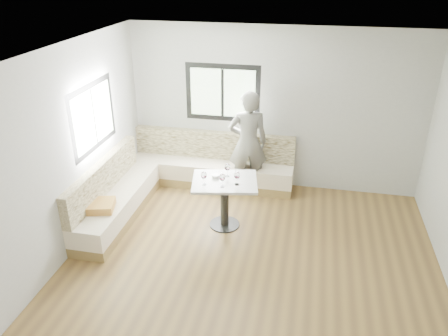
{
  "coord_description": "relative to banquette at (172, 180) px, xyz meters",
  "views": [
    {
      "loc": [
        0.62,
        -4.62,
        3.76
      ],
      "look_at": [
        -0.57,
        1.06,
        0.93
      ],
      "focal_mm": 35.0,
      "sensor_mm": 36.0,
      "label": 1
    }
  ],
  "objects": [
    {
      "name": "wine_glass_c",
      "position": [
        1.24,
        -0.75,
        0.59
      ],
      "size": [
        0.09,
        0.09,
        0.2
      ],
      "color": "white",
      "rests_on": "table"
    },
    {
      "name": "wine_glass_b",
      "position": [
        1.05,
        -0.85,
        0.59
      ],
      "size": [
        0.09,
        0.09,
        0.2
      ],
      "color": "white",
      "rests_on": "table"
    },
    {
      "name": "banquette",
      "position": [
        0.0,
        0.0,
        0.0
      ],
      "size": [
        2.9,
        2.8,
        0.95
      ],
      "color": "olive",
      "rests_on": "ground"
    },
    {
      "name": "olive_ramekin",
      "position": [
        0.89,
        -0.59,
        0.47
      ],
      "size": [
        0.11,
        0.11,
        0.05
      ],
      "color": "white",
      "rests_on": "table"
    },
    {
      "name": "table",
      "position": [
        1.05,
        -0.66,
        0.25
      ],
      "size": [
        1.07,
        0.91,
        0.78
      ],
      "rotation": [
        0.0,
        0.0,
        0.2
      ],
      "color": "black",
      "rests_on": "ground"
    },
    {
      "name": "person",
      "position": [
        1.2,
        0.51,
        0.58
      ],
      "size": [
        0.75,
        0.59,
        1.82
      ],
      "primitive_type": "imported",
      "rotation": [
        0.0,
        0.0,
        3.39
      ],
      "color": "slate",
      "rests_on": "ground"
    },
    {
      "name": "wine_glass_d",
      "position": [
        1.06,
        -0.51,
        0.59
      ],
      "size": [
        0.09,
        0.09,
        0.2
      ],
      "color": "white",
      "rests_on": "table"
    },
    {
      "name": "room",
      "position": [
        1.51,
        -1.55,
        1.08
      ],
      "size": [
        5.01,
        5.01,
        2.81
      ],
      "color": "brown",
      "rests_on": "ground"
    },
    {
      "name": "wine_glass_a",
      "position": [
        0.78,
        -0.84,
        0.59
      ],
      "size": [
        0.09,
        0.09,
        0.2
      ],
      "color": "white",
      "rests_on": "table"
    }
  ]
}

